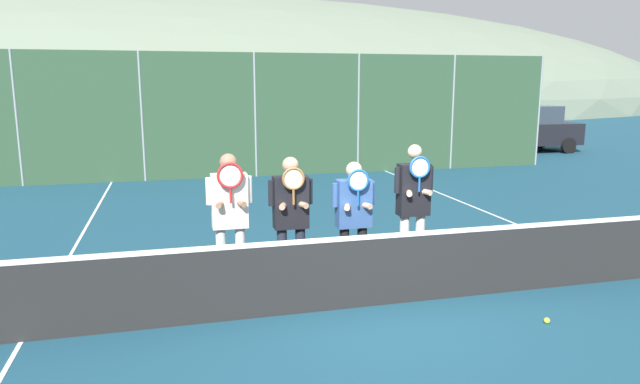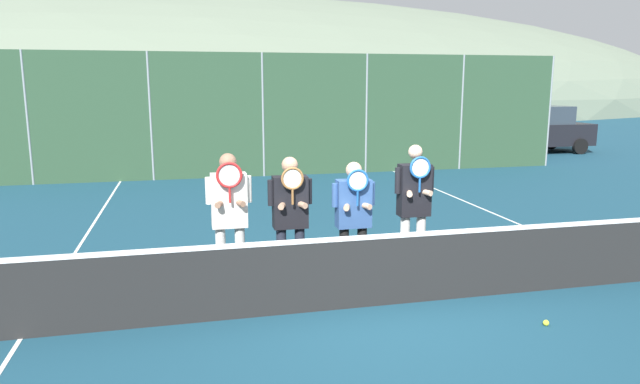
{
  "view_description": "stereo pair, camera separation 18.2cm",
  "coord_description": "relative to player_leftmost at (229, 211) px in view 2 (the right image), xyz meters",
  "views": [
    {
      "loc": [
        -2.38,
        -6.24,
        2.7
      ],
      "look_at": [
        -0.48,
        1.02,
        1.26
      ],
      "focal_mm": 32.0,
      "sensor_mm": 36.0,
      "label": 1
    },
    {
      "loc": [
        -2.21,
        -6.28,
        2.7
      ],
      "look_at": [
        -0.48,
        1.02,
        1.26
      ],
      "focal_mm": 32.0,
      "sensor_mm": 36.0,
      "label": 2
    }
  ],
  "objects": [
    {
      "name": "car_right_of_center",
      "position": [
        12.88,
        12.63,
        -0.17
      ],
      "size": [
        4.16,
        1.95,
        1.81
      ],
      "color": "black",
      "rests_on": "ground_plane"
    },
    {
      "name": "clubhouse_building",
      "position": [
        -0.24,
        18.57,
        0.62
      ],
      "size": [
        14.57,
        5.5,
        3.37
      ],
      "color": "beige",
      "rests_on": "ground_plane"
    },
    {
      "name": "court_line_left_sideline",
      "position": [
        -2.32,
        2.11,
        -1.09
      ],
      "size": [
        0.05,
        16.0,
        0.01
      ],
      "primitive_type": "cube",
      "color": "white",
      "rests_on": "ground_plane"
    },
    {
      "name": "player_center_right",
      "position": [
        1.62,
        -0.1,
        -0.09
      ],
      "size": [
        0.59,
        0.34,
        1.68
      ],
      "color": "black",
      "rests_on": "ground_plane"
    },
    {
      "name": "tennis_net",
      "position": [
        1.7,
        -0.89,
        -0.62
      ],
      "size": [
        10.82,
        0.09,
        1.01
      ],
      "color": "gray",
      "rests_on": "ground_plane"
    },
    {
      "name": "tennis_ball_on_court",
      "position": [
        3.37,
        -1.89,
        -1.06
      ],
      "size": [
        0.07,
        0.07,
        0.07
      ],
      "color": "#CCDB33",
      "rests_on": "ground_plane"
    },
    {
      "name": "court_line_right_sideline",
      "position": [
        5.72,
        2.11,
        -1.09
      ],
      "size": [
        0.05,
        16.0,
        0.01
      ],
      "primitive_type": "cube",
      "color": "white",
      "rests_on": "ground_plane"
    },
    {
      "name": "car_left_of_center",
      "position": [
        2.26,
        12.06,
        -0.2
      ],
      "size": [
        4.43,
        1.96,
        1.75
      ],
      "color": "silver",
      "rests_on": "ground_plane"
    },
    {
      "name": "fence_back",
      "position": [
        1.7,
        9.3,
        0.68
      ],
      "size": [
        18.8,
        0.06,
        3.54
      ],
      "color": "gray",
      "rests_on": "ground_plane"
    },
    {
      "name": "car_far_left",
      "position": [
        -3.07,
        12.06,
        -0.19
      ],
      "size": [
        4.67,
        2.03,
        1.76
      ],
      "color": "silver",
      "rests_on": "ground_plane"
    },
    {
      "name": "player_center_left",
      "position": [
        0.77,
        -0.11,
        -0.04
      ],
      "size": [
        0.58,
        0.34,
        1.78
      ],
      "color": "#232838",
      "rests_on": "ground_plane"
    },
    {
      "name": "ground_plane",
      "position": [
        1.7,
        -0.89,
        -1.09
      ],
      "size": [
        120.0,
        120.0,
        0.0
      ],
      "primitive_type": "plane",
      "color": "navy"
    },
    {
      "name": "car_center",
      "position": [
        7.64,
        12.36,
        -0.24
      ],
      "size": [
        4.75,
        1.99,
        1.65
      ],
      "color": "black",
      "rests_on": "ground_plane"
    },
    {
      "name": "player_rightmost",
      "position": [
        2.51,
        -0.04,
        0.0
      ],
      "size": [
        0.56,
        0.34,
        1.88
      ],
      "color": "white",
      "rests_on": "ground_plane"
    },
    {
      "name": "hill_distant",
      "position": [
        1.7,
        57.43,
        -1.09
      ],
      "size": [
        115.21,
        64.01,
        22.4
      ],
      "color": "slate",
      "rests_on": "ground_plane"
    },
    {
      "name": "player_leftmost",
      "position": [
        0.0,
        0.0,
        0.0
      ],
      "size": [
        0.58,
        0.34,
        1.83
      ],
      "color": "white",
      "rests_on": "ground_plane"
    }
  ]
}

